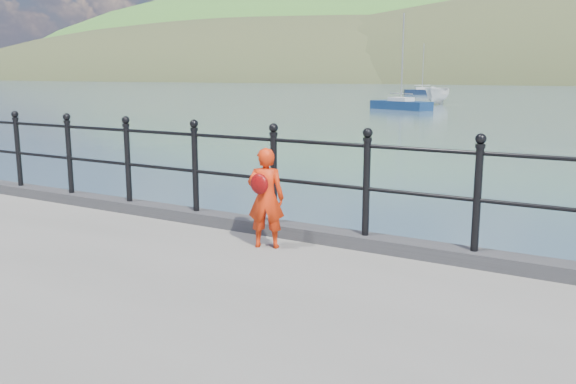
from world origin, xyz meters
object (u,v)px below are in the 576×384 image
Objects in this scene: railing at (233,163)px; sailboat_left at (422,92)px; sailboat_port at (401,105)px; child at (266,197)px; launch_white at (438,95)px.

sailboat_left reaches higher than railing.
railing is 2.31× the size of sailboat_port.
launch_white is at bearing -98.35° from child.
railing is at bearing -75.80° from launch_white.
child is 0.16× the size of sailboat_left.
sailboat_port reaches higher than sailboat_left.
sailboat_port is at bearing -100.67° from sailboat_left.
sailboat_port reaches higher than railing.
railing reaches higher than launch_white.
launch_white is 28.40m from sailboat_left.
child reaches higher than launch_white.
child is 53.51m from launch_white.
launch_white is at bearing 104.33° from railing.
railing is 52.78m from launch_white.
sailboat_port is (10.13, -35.74, -0.00)m from sailboat_left.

